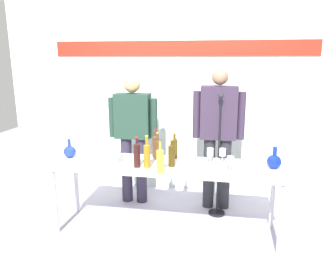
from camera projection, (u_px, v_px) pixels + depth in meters
name	position (u px, v px, depth m)	size (l,w,h in m)	color
ground_plane	(166.00, 229.00, 3.48)	(10.00, 10.00, 0.00)	#AEA8BF
back_wall	(181.00, 85.00, 4.32)	(5.04, 0.11, 3.00)	silver
display_table	(166.00, 170.00, 3.32)	(2.43, 0.61, 0.76)	silver
decanter_blue_left	(70.00, 151.00, 3.52)	(0.13, 0.13, 0.21)	#213A99
decanter_blue_right	(274.00, 161.00, 3.16)	(0.14, 0.14, 0.23)	#1028BD
presenter_left	(133.00, 132.00, 3.98)	(0.63, 0.22, 1.64)	#30293D
presenter_right	(218.00, 130.00, 3.80)	(0.62, 0.22, 1.74)	#27292E
wine_bottle_0	(158.00, 148.00, 3.43)	(0.07, 0.07, 0.31)	#50361C
wine_bottle_1	(147.00, 154.00, 3.17)	(0.07, 0.07, 0.34)	orange
wine_bottle_2	(172.00, 154.00, 3.21)	(0.07, 0.07, 0.29)	#43310B
wine_bottle_3	(156.00, 145.00, 3.52)	(0.07, 0.07, 0.32)	#53341D
wine_bottle_4	(160.00, 160.00, 3.04)	(0.07, 0.07, 0.31)	gold
wine_bottle_5	(137.00, 154.00, 3.19)	(0.07, 0.07, 0.32)	black
wine_bottle_6	(174.00, 147.00, 3.48)	(0.07, 0.07, 0.29)	#45370C
wine_glass_left_0	(117.00, 153.00, 3.31)	(0.07, 0.07, 0.15)	white
wine_glass_left_1	(86.00, 150.00, 3.44)	(0.06, 0.06, 0.15)	white
wine_glass_left_2	(117.00, 151.00, 3.45)	(0.07, 0.07, 0.14)	white
wine_glass_right_0	(222.00, 152.00, 3.34)	(0.07, 0.07, 0.15)	white
wine_glass_right_1	(230.00, 161.00, 3.05)	(0.07, 0.07, 0.16)	white
wine_glass_right_2	(210.00, 153.00, 3.31)	(0.07, 0.07, 0.17)	white
microphone_stand	(218.00, 176.00, 3.72)	(0.20, 0.20, 1.47)	black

